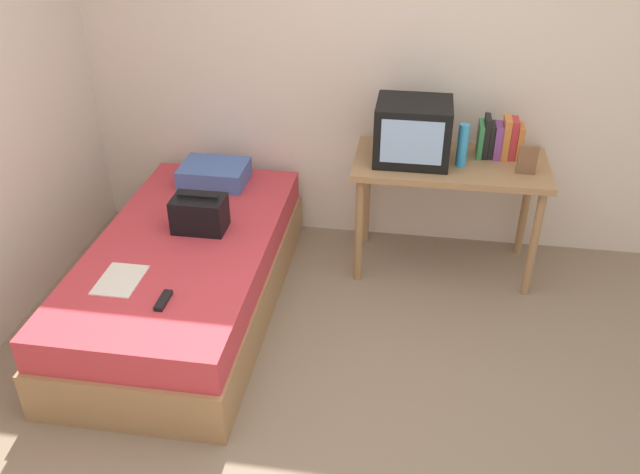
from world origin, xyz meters
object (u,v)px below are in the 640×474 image
at_px(water_bottle, 463,145).
at_px(picture_frame, 527,160).
at_px(remote_dark, 163,300).
at_px(pillow, 214,174).
at_px(handbag, 200,214).
at_px(book_row, 500,139).
at_px(remote_silver, 179,217).
at_px(magazine, 120,280).
at_px(bed, 187,275).
at_px(tv, 413,131).
at_px(desk, 449,175).

relative_size(water_bottle, picture_frame, 1.49).
distance_m(water_bottle, remote_dark, 1.92).
bearing_deg(pillow, handbag, -81.17).
height_order(book_row, remote_silver, book_row).
xyz_separation_m(book_row, magazine, (-1.94, -1.25, -0.38)).
bearing_deg(book_row, water_bottle, -142.72).
bearing_deg(book_row, bed, -155.08).
xyz_separation_m(magazine, remote_silver, (0.09, 0.67, 0.01)).
xyz_separation_m(water_bottle, magazine, (-1.72, -1.07, -0.40)).
xyz_separation_m(tv, handbag, (-1.17, -0.55, -0.35)).
bearing_deg(water_bottle, desk, 132.45).
relative_size(bed, desk, 1.72).
distance_m(desk, water_bottle, 0.24).
relative_size(picture_frame, magazine, 0.60).
bearing_deg(tv, pillow, 177.84).
height_order(desk, water_bottle, water_bottle).
height_order(pillow, handbag, handbag).
height_order(water_bottle, remote_silver, water_bottle).
bearing_deg(water_bottle, remote_silver, -166.09).
xyz_separation_m(tv, picture_frame, (0.66, -0.10, -0.09)).
bearing_deg(water_bottle, magazine, -147.97).
relative_size(magazine, remote_dark, 1.86).
height_order(tv, water_bottle, tv).
bearing_deg(book_row, desk, -157.59).
distance_m(book_row, pillow, 1.82).
xyz_separation_m(bed, picture_frame, (1.90, 0.59, 0.60)).
bearing_deg(picture_frame, bed, -162.77).
bearing_deg(picture_frame, water_bottle, 171.63).
bearing_deg(bed, remote_dark, -80.27).
xyz_separation_m(bed, pillow, (-0.03, 0.74, 0.30)).
height_order(water_bottle, pillow, water_bottle).
relative_size(magazine, remote_silver, 2.01).
distance_m(pillow, magazine, 1.18).
bearing_deg(tv, book_row, 13.75).
relative_size(desk, remote_silver, 8.06).
relative_size(book_row, pillow, 0.62).
bearing_deg(desk, magazine, -145.78).
distance_m(tv, handbag, 1.34).
bearing_deg(pillow, magazine, -97.77).
distance_m(tv, pillow, 1.32).
distance_m(handbag, magazine, 0.63).
bearing_deg(water_bottle, tv, 171.19).
bearing_deg(magazine, pillow, 82.23).
xyz_separation_m(bed, book_row, (1.76, 0.82, 0.63)).
xyz_separation_m(handbag, remote_dark, (0.03, -0.71, -0.09)).
height_order(tv, picture_frame, tv).
relative_size(handbag, remote_silver, 2.08).
xyz_separation_m(remote_dark, remote_silver, (-0.20, 0.81, 0.00)).
xyz_separation_m(book_row, remote_silver, (-1.86, -0.58, -0.38)).
distance_m(bed, tv, 1.57).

